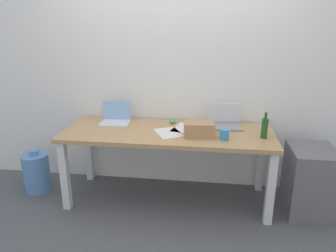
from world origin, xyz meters
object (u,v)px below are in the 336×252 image
Objects in this scene: beer_bottle at (265,128)px; water_cooler_jug at (37,172)px; laptop_left at (115,119)px; filing_cabinet at (309,181)px; laptop_right at (224,122)px; desk at (168,140)px; cardboard_box at (199,129)px; coffee_mug at (224,135)px; computer_mouse at (173,121)px.

water_cooler_jug is at bearing 178.52° from beer_bottle.
laptop_left is 0.48× the size of filing_cabinet.
desk is at bearing -158.72° from laptop_right.
laptop_left is at bearing 162.41° from desk.
laptop_left is 1.10m from laptop_right.
coffee_mug is at bearing -17.22° from cardboard_box.
laptop_left reaches higher than coffee_mug.
laptop_right is 0.37m from coffee_mug.
filing_cabinet is (1.03, 0.05, -0.47)m from cardboard_box.
cardboard_box reaches higher than coffee_mug.
beer_bottle is 0.58m from cardboard_box.
filing_cabinet is (0.80, -0.25, -0.46)m from laptop_right.
desk is 8.05× the size of beer_bottle.
desk is 19.89× the size of computer_mouse.
laptop_left reaches higher than cardboard_box.
desk is 0.35m from cardboard_box.
laptop_right is at bearing 162.26° from filing_cabinet.
laptop_left is 1.11× the size of cardboard_box.
desk is 0.59m from laptop_right.
laptop_right is at bearing 21.28° from desk.
cardboard_box reaches higher than filing_cabinet.
cardboard_box reaches higher than computer_mouse.
desk is at bearing 161.84° from cardboard_box.
desk is at bearing 175.27° from beer_bottle.
computer_mouse is at bearing 128.59° from cardboard_box.
coffee_mug is at bearing -17.67° from laptop_left.
beer_bottle is at bearing -39.21° from laptop_right.
desk is 5.79× the size of laptop_right.
filing_cabinet reaches higher than water_cooler_jug.
filing_cabinet is (2.72, -0.03, 0.11)m from water_cooler_jug.
desk is at bearing 0.56° from water_cooler_jug.
computer_mouse is 0.22× the size of water_cooler_jug.
coffee_mug is (0.23, -0.07, -0.02)m from cardboard_box.
coffee_mug is at bearing -17.75° from desk.
computer_mouse is (0.01, 0.26, 0.10)m from desk.
beer_bottle is at bearing 2.47° from cardboard_box.
beer_bottle is at bearing -9.91° from laptop_left.
cardboard_box reaches higher than desk.
beer_bottle reaches higher than laptop_left.
coffee_mug is (-0.01, -0.37, 0.00)m from laptop_right.
laptop_left is 1.22× the size of beer_bottle.
computer_mouse is 1.05× the size of coffee_mug.
desk is 0.57m from coffee_mug.
coffee_mug is 0.93m from filing_cabinet.
filing_cabinet is (1.89, -0.23, -0.45)m from laptop_left.
laptop_left is at bearing -174.72° from computer_mouse.
water_cooler_jug is (-1.69, 0.08, -0.58)m from cardboard_box.
laptop_left is at bearing 162.33° from coffee_mug.
laptop_right is at bearing -7.96° from computer_mouse.
filing_cabinet is at bearing 3.20° from beer_bottle.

